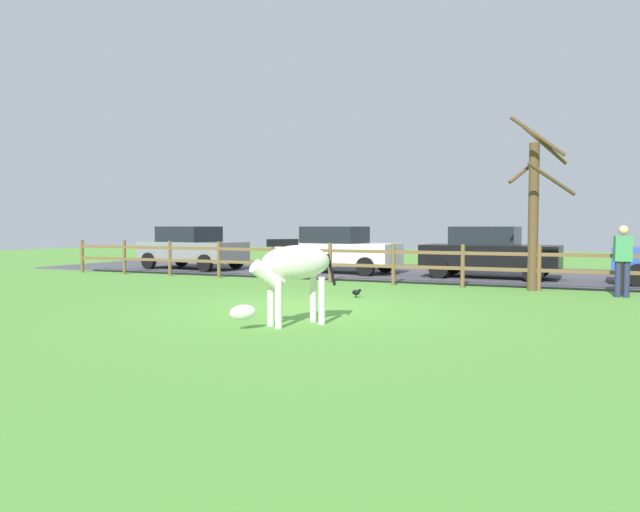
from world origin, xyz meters
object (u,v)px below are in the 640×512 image
object	(u,v)px
zebra	(292,269)
crow_on_grass	(356,292)
visitor_near_fence	(623,258)
parked_car_grey	(192,247)
parked_car_white	(338,249)
parked_car_black	(489,252)
bare_tree	(534,208)

from	to	relation	value
zebra	crow_on_grass	world-z (taller)	zebra
visitor_near_fence	parked_car_grey	bearing A→B (deg)	167.74
parked_car_white	visitor_near_fence	distance (m)	9.04
zebra	visitor_near_fence	xyz separation A→B (m)	(5.24, 6.41, -0.02)
visitor_near_fence	parked_car_white	bearing A→B (deg)	157.31
parked_car_black	parked_car_white	xyz separation A→B (m)	(-4.95, 0.04, 0.00)
parked_car_white	visitor_near_fence	bearing A→B (deg)	-22.69
parked_car_grey	crow_on_grass	bearing A→B (deg)	-33.20
bare_tree	zebra	distance (m)	7.86
visitor_near_fence	crow_on_grass	bearing A→B (deg)	-155.84
bare_tree	parked_car_white	size ratio (longest dim) A/B	1.04
parked_car_black	parked_car_white	distance (m)	4.95
zebra	parked_car_grey	distance (m)	12.85
crow_on_grass	parked_car_white	distance (m)	6.63
parked_car_white	visitor_near_fence	size ratio (longest dim) A/B	2.52
zebra	parked_car_grey	bearing A→B (deg)	132.71
zebra	visitor_near_fence	bearing A→B (deg)	50.75
bare_tree	parked_car_black	size ratio (longest dim) A/B	1.04
parked_car_white	parked_car_black	bearing A→B (deg)	-0.51
parked_car_white	visitor_near_fence	world-z (taller)	visitor_near_fence
bare_tree	parked_car_black	xyz separation A→B (m)	(-1.44, 2.80, -1.22)
zebra	parked_car_black	bearing A→B (deg)	79.37
parked_car_white	bare_tree	bearing A→B (deg)	-24.03
zebra	visitor_near_fence	distance (m)	8.28
bare_tree	crow_on_grass	world-z (taller)	bare_tree
zebra	parked_car_white	size ratio (longest dim) A/B	0.40
bare_tree	parked_car_grey	size ratio (longest dim) A/B	1.02
crow_on_grass	parked_car_black	xyz separation A→B (m)	(2.14, 5.92, 0.72)
zebra	visitor_near_fence	world-z (taller)	visitor_near_fence
parked_car_grey	visitor_near_fence	bearing A→B (deg)	-12.26
parked_car_black	crow_on_grass	bearing A→B (deg)	-109.88
bare_tree	zebra	xyz separation A→B (m)	(-3.29, -7.04, -1.14)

